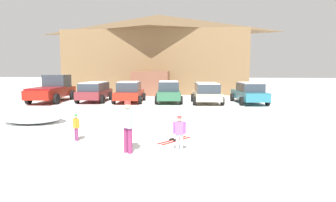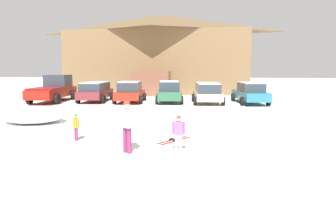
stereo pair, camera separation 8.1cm
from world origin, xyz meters
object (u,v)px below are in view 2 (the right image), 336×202
at_px(skier_child_in_purple_jacket, 179,132).
at_px(parked_teal_hatchback, 250,93).
at_px(parked_red_sedan, 130,92).
at_px(parked_beige_suv, 207,92).
at_px(skier_child_in_orange_jacket, 76,126).
at_px(pickup_truck, 54,89).
at_px(plowed_snow_pile, 34,116).
at_px(skier_adult_in_blue_parka, 127,124).
at_px(pair_of_skis, 174,140).
at_px(parked_green_coupe, 169,92).
at_px(parked_maroon_van, 95,91).
at_px(ski_lodge, 159,53).

bearing_deg(skier_child_in_purple_jacket, parked_teal_hatchback, 71.84).
relative_size(parked_red_sedan, parked_beige_suv, 1.05).
bearing_deg(skier_child_in_orange_jacket, parked_beige_suv, 67.31).
height_order(pickup_truck, plowed_snow_pile, pickup_truck).
bearing_deg(skier_adult_in_blue_parka, pair_of_skis, 52.14).
xyz_separation_m(parked_red_sedan, parked_teal_hatchback, (9.34, 0.17, -0.01)).
relative_size(parked_green_coupe, skier_child_in_purple_jacket, 3.63).
xyz_separation_m(parked_maroon_van, skier_child_in_purple_jacket, (7.67, -14.02, -0.20)).
height_order(ski_lodge, parked_maroon_van, ski_lodge).
bearing_deg(parked_maroon_van, skier_adult_in_blue_parka, -67.06).
bearing_deg(parked_beige_suv, skier_child_in_purple_jacket, -95.55).
height_order(ski_lodge, skier_child_in_purple_jacket, ski_lodge).
relative_size(parked_teal_hatchback, skier_adult_in_blue_parka, 2.95).
relative_size(ski_lodge, pair_of_skis, 13.59).
bearing_deg(parked_red_sedan, skier_adult_in_blue_parka, -77.41).
bearing_deg(skier_child_in_orange_jacket, parked_green_coupe, 80.02).
bearing_deg(pickup_truck, ski_lodge, 57.61).
height_order(ski_lodge, parked_teal_hatchback, ski_lodge).
height_order(pair_of_skis, plowed_snow_pile, plowed_snow_pile).
distance_m(pickup_truck, skier_child_in_purple_jacket, 17.70).
distance_m(parked_beige_suv, skier_adult_in_blue_parka, 14.17).
relative_size(ski_lodge, pickup_truck, 3.45).
distance_m(parked_red_sedan, pair_of_skis, 13.18).
distance_m(ski_lodge, parked_red_sedan, 11.91).
xyz_separation_m(parked_teal_hatchback, pair_of_skis, (-4.85, -12.53, -0.80)).
height_order(skier_adult_in_blue_parka, pair_of_skis, skier_adult_in_blue_parka).
relative_size(parked_red_sedan, pair_of_skis, 2.95).
bearing_deg(skier_adult_in_blue_parka, pickup_truck, 123.87).
bearing_deg(parked_maroon_van, pair_of_skis, -59.53).
bearing_deg(parked_red_sedan, ski_lodge, 85.66).
xyz_separation_m(parked_teal_hatchback, plowed_snow_pile, (-12.05, -9.53, -0.49)).
bearing_deg(parked_teal_hatchback, skier_child_in_purple_jacket, -108.16).
height_order(parked_red_sedan, parked_beige_suv, parked_red_sedan).
xyz_separation_m(skier_adult_in_blue_parka, pair_of_skis, (1.34, 1.73, -0.92)).
height_order(parked_maroon_van, skier_child_in_purple_jacket, parked_maroon_van).
xyz_separation_m(parked_green_coupe, skier_child_in_purple_jacket, (1.65, -13.88, -0.20)).
relative_size(ski_lodge, plowed_snow_pile, 6.78).
xyz_separation_m(pickup_truck, skier_child_in_orange_jacket, (7.18, -12.70, -0.43)).
height_order(parked_red_sedan, parked_green_coupe, parked_green_coupe).
relative_size(parked_beige_suv, skier_child_in_orange_jacket, 4.21).
bearing_deg(ski_lodge, parked_green_coupe, -78.66).
bearing_deg(parked_red_sedan, skier_child_in_orange_jacket, -86.09).
bearing_deg(skier_child_in_purple_jacket, skier_child_in_orange_jacket, 164.10).
bearing_deg(plowed_snow_pile, ski_lodge, 80.22).
xyz_separation_m(parked_teal_hatchback, pickup_truck, (-15.66, -0.16, 0.17)).
height_order(parked_beige_suv, plowed_snow_pile, parked_beige_suv).
relative_size(parked_teal_hatchback, pair_of_skis, 3.33).
bearing_deg(parked_beige_suv, skier_child_in_orange_jacket, -112.69).
relative_size(parked_maroon_van, plowed_snow_pile, 1.50).
bearing_deg(skier_child_in_purple_jacket, pair_of_skis, 100.60).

